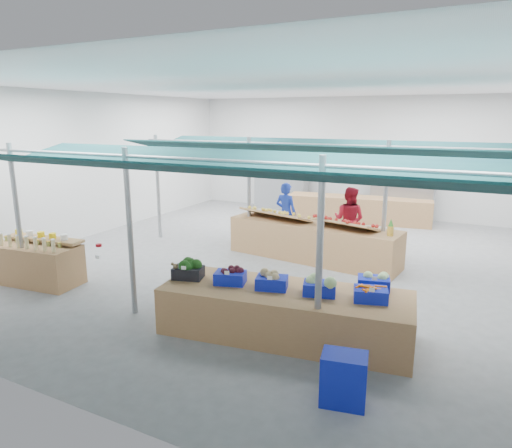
{
  "coord_description": "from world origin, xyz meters",
  "views": [
    {
      "loc": [
        4.5,
        -9.92,
        3.5
      ],
      "look_at": [
        0.27,
        -1.6,
        1.3
      ],
      "focal_mm": 32.0,
      "sensor_mm": 36.0,
      "label": 1
    }
  ],
  "objects_px": {
    "crate_stack": "(344,379)",
    "vendor_left": "(286,213)",
    "fruit_counter": "(312,242)",
    "vendor_right": "(349,220)",
    "veg_counter": "(285,313)",
    "bottle_shelf": "(38,262)"
  },
  "relations": [
    {
      "from": "fruit_counter",
      "to": "vendor_right",
      "type": "relative_size",
      "value": 2.5
    },
    {
      "from": "crate_stack",
      "to": "vendor_right",
      "type": "xyz_separation_m",
      "value": [
        -1.78,
        6.5,
        0.53
      ]
    },
    {
      "from": "crate_stack",
      "to": "vendor_left",
      "type": "xyz_separation_m",
      "value": [
        -3.58,
        6.5,
        0.53
      ]
    },
    {
      "from": "bottle_shelf",
      "to": "vendor_left",
      "type": "height_order",
      "value": "vendor_left"
    },
    {
      "from": "bottle_shelf",
      "to": "vendor_right",
      "type": "height_order",
      "value": "vendor_right"
    },
    {
      "from": "fruit_counter",
      "to": "crate_stack",
      "type": "bearing_deg",
      "value": -59.19
    },
    {
      "from": "veg_counter",
      "to": "fruit_counter",
      "type": "bearing_deg",
      "value": 95.83
    },
    {
      "from": "crate_stack",
      "to": "veg_counter",
      "type": "bearing_deg",
      "value": 135.57
    },
    {
      "from": "crate_stack",
      "to": "vendor_left",
      "type": "distance_m",
      "value": 7.44
    },
    {
      "from": "bottle_shelf",
      "to": "vendor_right",
      "type": "distance_m",
      "value": 7.5
    },
    {
      "from": "veg_counter",
      "to": "vendor_left",
      "type": "bearing_deg",
      "value": 105.11
    },
    {
      "from": "bottle_shelf",
      "to": "fruit_counter",
      "type": "relative_size",
      "value": 0.46
    },
    {
      "from": "fruit_counter",
      "to": "vendor_right",
      "type": "bearing_deg",
      "value": 68.38
    },
    {
      "from": "veg_counter",
      "to": "fruit_counter",
      "type": "relative_size",
      "value": 0.93
    },
    {
      "from": "fruit_counter",
      "to": "bottle_shelf",
      "type": "bearing_deg",
      "value": -131.19
    },
    {
      "from": "veg_counter",
      "to": "vendor_left",
      "type": "distance_m",
      "value": 5.61
    },
    {
      "from": "veg_counter",
      "to": "bottle_shelf",
      "type": "bearing_deg",
      "value": 173.58
    },
    {
      "from": "bottle_shelf",
      "to": "vendor_left",
      "type": "bearing_deg",
      "value": 50.15
    },
    {
      "from": "fruit_counter",
      "to": "veg_counter",
      "type": "bearing_deg",
      "value": -69.14
    },
    {
      "from": "veg_counter",
      "to": "fruit_counter",
      "type": "height_order",
      "value": "fruit_counter"
    },
    {
      "from": "vendor_left",
      "to": "veg_counter",
      "type": "bearing_deg",
      "value": 120.14
    },
    {
      "from": "veg_counter",
      "to": "vendor_right",
      "type": "height_order",
      "value": "vendor_right"
    }
  ]
}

